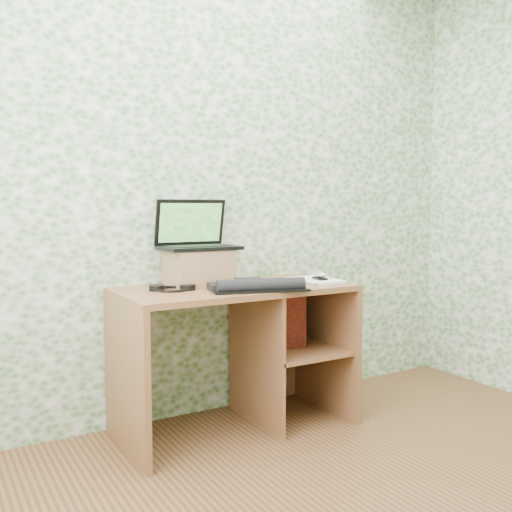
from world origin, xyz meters
TOP-DOWN VIEW (x-y plane):
  - wall_back at (0.00, 1.75)m, footprint 3.50×0.00m
  - desk at (0.08, 1.47)m, footprint 1.20×0.60m
  - riser at (-0.14, 1.58)m, footprint 0.31×0.26m
  - laptop at (-0.14, 1.63)m, footprint 0.39×0.28m
  - keyboard at (0.02, 1.27)m, footprint 0.48×0.35m
  - headphones at (-0.33, 1.47)m, footprint 0.22×0.21m
  - notepad at (0.47, 1.39)m, footprint 0.21×0.29m
  - mouse at (0.48, 1.36)m, footprint 0.08×0.11m
  - pen at (0.53, 1.41)m, footprint 0.04×0.13m
  - red_box at (0.28, 1.44)m, footprint 0.28×0.12m

SIDE VIEW (x-z plane):
  - desk at x=0.08m, z-range 0.11..0.86m
  - red_box at x=0.28m, z-range 0.39..0.72m
  - notepad at x=0.47m, z-range 0.75..0.76m
  - headphones at x=-0.33m, z-range 0.75..0.77m
  - pen at x=0.53m, z-range 0.76..0.77m
  - keyboard at x=0.02m, z-range 0.74..0.81m
  - mouse at x=0.48m, z-range 0.76..0.80m
  - riser at x=-0.14m, z-range 0.75..0.94m
  - laptop at x=-0.14m, z-range 0.87..1.13m
  - wall_back at x=0.00m, z-range -0.45..3.05m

